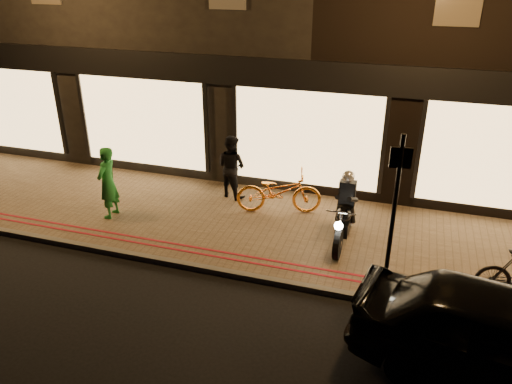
% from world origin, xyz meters
% --- Properties ---
extents(ground, '(90.00, 90.00, 0.00)m').
position_xyz_m(ground, '(0.00, 0.00, 0.00)').
color(ground, black).
rests_on(ground, ground).
extents(sidewalk, '(50.00, 4.00, 0.12)m').
position_xyz_m(sidewalk, '(0.00, 2.00, 0.06)').
color(sidewalk, brown).
rests_on(sidewalk, ground).
extents(kerb_stone, '(50.00, 0.14, 0.12)m').
position_xyz_m(kerb_stone, '(0.00, 0.05, 0.06)').
color(kerb_stone, '#59544C').
rests_on(kerb_stone, ground).
extents(red_kerb_lines, '(50.00, 0.26, 0.01)m').
position_xyz_m(red_kerb_lines, '(0.00, 0.55, 0.12)').
color(red_kerb_lines, maroon).
rests_on(red_kerb_lines, sidewalk).
extents(building_row, '(48.00, 10.11, 8.50)m').
position_xyz_m(building_row, '(-0.00, 8.99, 4.25)').
color(building_row, black).
rests_on(building_row, ground).
extents(motorcycle, '(0.60, 1.94, 1.59)m').
position_xyz_m(motorcycle, '(1.31, 1.85, 0.73)').
color(motorcycle, black).
rests_on(motorcycle, sidewalk).
extents(sign_post, '(0.35, 0.09, 3.00)m').
position_xyz_m(sign_post, '(2.29, 0.28, 1.80)').
color(sign_post, black).
rests_on(sign_post, sidewalk).
extents(bicycle_gold, '(2.11, 1.20, 1.05)m').
position_xyz_m(bicycle_gold, '(-0.37, 2.78, 0.64)').
color(bicycle_gold, orange).
rests_on(bicycle_gold, sidewalk).
extents(person_green, '(0.42, 0.63, 1.70)m').
position_xyz_m(person_green, '(-4.05, 1.37, 0.97)').
color(person_green, '#227F2F').
rests_on(person_green, sidewalk).
extents(person_dark, '(0.94, 0.84, 1.61)m').
position_xyz_m(person_dark, '(-1.74, 3.27, 0.92)').
color(person_dark, black).
rests_on(person_dark, sidewalk).
extents(parked_car, '(4.56, 2.46, 1.47)m').
position_xyz_m(parked_car, '(4.04, -1.22, 0.74)').
color(parked_car, black).
rests_on(parked_car, ground).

